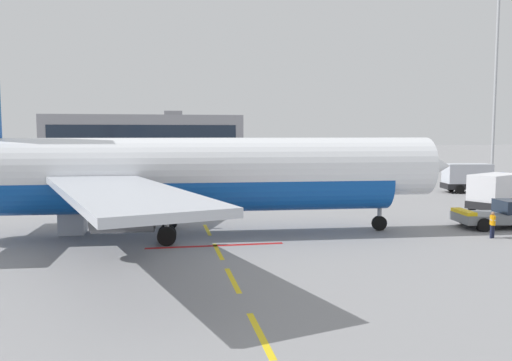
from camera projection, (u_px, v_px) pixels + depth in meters
name	position (u px, v px, depth m)	size (l,w,h in m)	color
ground	(417.00, 198.00, 51.91)	(400.00, 400.00, 0.00)	gray
apron_paint_markings	(195.00, 205.00, 47.03)	(8.00, 98.31, 0.01)	yellow
airliner_foreground	(190.00, 174.00, 32.98)	(34.79, 34.58, 12.20)	white
pushback_tug	(504.00, 214.00, 36.03)	(6.28, 3.71, 2.08)	slate
catering_truck	(474.00, 177.00, 56.80)	(7.30, 3.54, 3.14)	black
fuel_service_truck	(499.00, 192.00, 43.22)	(7.29, 5.48, 3.14)	black
ground_crew_worker	(493.00, 223.00, 32.39)	(0.38, 0.60, 1.64)	#191E38
uld_cargo_container	(73.00, 221.00, 33.83)	(1.62, 1.58, 1.60)	#B7BCC6
apron_light_mast_far	(496.00, 58.00, 68.15)	(1.80, 1.80, 26.08)	slate
terminal_satellite	(145.00, 134.00, 175.98)	(63.48, 23.93, 13.71)	gray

